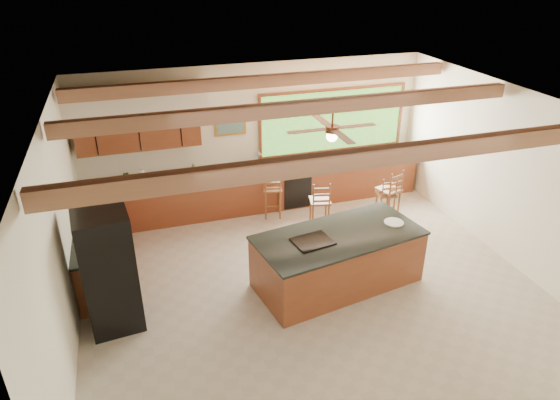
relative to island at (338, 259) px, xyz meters
name	(u,v)px	position (x,y,z in m)	size (l,w,h in m)	color
ground	(309,284)	(-0.44, 0.10, -0.47)	(7.20, 7.20, 0.00)	#BDB19C
room_shell	(288,146)	(-0.61, 0.75, 1.75)	(7.27, 6.54, 3.02)	white
counter_run	(228,200)	(-1.26, 2.62, 0.00)	(7.12, 3.10, 1.22)	brown
island	(338,259)	(0.00, 0.00, 0.00)	(2.85, 1.70, 0.95)	brown
refrigerator	(109,272)	(-3.49, 0.04, 0.46)	(0.79, 0.77, 1.85)	black
bar_stool_a	(273,190)	(-0.34, 2.50, 0.15)	(0.44, 0.44, 1.04)	brown
bar_stool_b	(321,203)	(0.36, 1.64, 0.17)	(0.46, 0.46, 1.08)	brown
bar_stool_c	(390,191)	(1.84, 1.64, 0.20)	(0.50, 0.50, 1.13)	brown
bar_stool_d	(387,195)	(1.79, 1.65, 0.11)	(0.41, 0.41, 0.98)	brown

